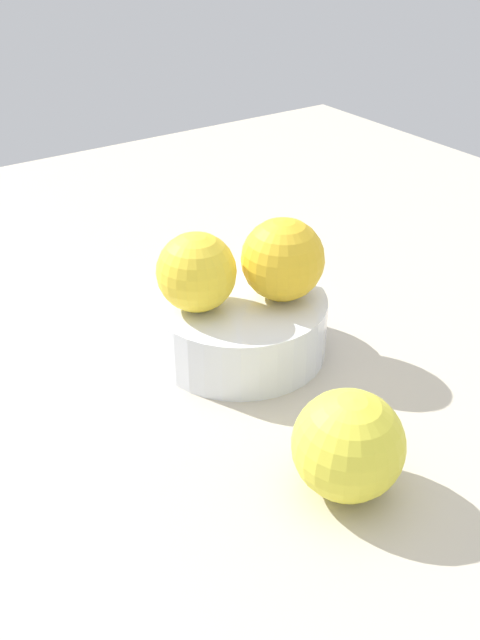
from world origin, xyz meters
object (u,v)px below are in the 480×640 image
orange_in_bowl_1 (283,259)px  orange_loose_0 (348,445)px  fruit_bowl (240,326)px  orange_in_bowl_0 (196,272)px

orange_in_bowl_1 → orange_loose_0: bearing=-112.7°
orange_in_bowl_1 → orange_loose_0: orange_in_bowl_1 is taller
orange_in_bowl_1 → orange_loose_0: size_ratio=0.93×
fruit_bowl → orange_loose_0: 17.12cm
fruit_bowl → orange_loose_0: (-3.38, -16.74, 1.24)cm
orange_in_bowl_0 → orange_loose_0: orange_in_bowl_0 is taller
fruit_bowl → orange_in_bowl_1: bearing=-26.2°
orange_in_bowl_0 → fruit_bowl: bearing=-13.7°
fruit_bowl → orange_in_bowl_0: bearing=166.3°
fruit_bowl → orange_in_bowl_0: orange_in_bowl_0 is taller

